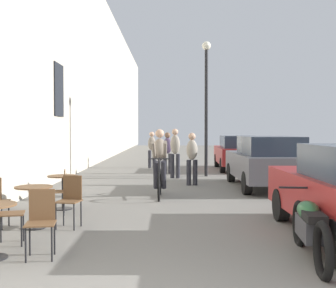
{
  "coord_description": "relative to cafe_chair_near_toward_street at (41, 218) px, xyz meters",
  "views": [
    {
      "loc": [
        0.35,
        -3.17,
        1.69
      ],
      "look_at": [
        0.35,
        17.97,
        1.0
      ],
      "focal_mm": 46.09,
      "sensor_mm": 36.0,
      "label": 1
    }
  ],
  "objects": [
    {
      "name": "cafe_table_far",
      "position": [
        -0.56,
        3.45,
        0.0
      ],
      "size": [
        0.64,
        0.64,
        0.72
      ],
      "color": "black",
      "rests_on": "ground_plane"
    },
    {
      "name": "cafe_chair_near_toward_wall",
      "position": [
        -0.7,
        0.59,
        0.0
      ],
      "size": [
        0.46,
        0.46,
        0.89
      ],
      "color": "black",
      "rests_on": "ground_plane"
    },
    {
      "name": "parked_car_third",
      "position": [
        4.64,
        12.48,
        0.24
      ],
      "size": [
        1.83,
        4.13,
        1.45
      ],
      "color": "maroon",
      "rests_on": "ground_plane"
    },
    {
      "name": "cafe_chair_far_toward_street",
      "position": [
        -0.48,
        2.88,
        0.0
      ],
      "size": [
        0.45,
        0.45,
        0.89
      ],
      "color": "black",
      "rests_on": "ground_plane"
    },
    {
      "name": "cafe_chair_near_toward_street",
      "position": [
        0.0,
        0.0,
        0.0
      ],
      "size": [
        0.43,
        0.43,
        0.89
      ],
      "color": "black",
      "rests_on": "ground_plane"
    },
    {
      "name": "cafe_chair_mid_toward_wall",
      "position": [
        -0.01,
        1.76,
        0.0
      ],
      "size": [
        0.44,
        0.44,
        0.89
      ],
      "color": "black",
      "rests_on": "ground_plane"
    },
    {
      "name": "pedestrian_near",
      "position": [
        2.42,
        7.45,
        0.38
      ],
      "size": [
        0.36,
        0.27,
        1.6
      ],
      "color": "#26262D",
      "rests_on": "ground_plane"
    },
    {
      "name": "cafe_table_mid",
      "position": [
        -0.62,
        1.69,
        0.0
      ],
      "size": [
        0.64,
        0.64,
        0.72
      ],
      "color": "black",
      "rests_on": "ground_plane"
    },
    {
      "name": "pedestrian_far",
      "position": [
        1.67,
        10.96,
        0.38
      ],
      "size": [
        0.36,
        0.27,
        1.6
      ],
      "color": "#26262D",
      "rests_on": "ground_plane"
    },
    {
      "name": "pedestrian_mid",
      "position": [
        1.93,
        9.37,
        0.46
      ],
      "size": [
        0.37,
        0.29,
        1.73
      ],
      "color": "#26262D",
      "rests_on": "ground_plane"
    },
    {
      "name": "parked_car_second",
      "position": [
        4.54,
        6.79,
        0.27
      ],
      "size": [
        1.81,
        4.25,
        1.51
      ],
      "color": "#595960",
      "rests_on": "ground_plane"
    },
    {
      "name": "cyclist_on_bicycle",
      "position": [
        1.47,
        5.17,
        0.29
      ],
      "size": [
        0.52,
        1.76,
        1.74
      ],
      "color": "black",
      "rests_on": "ground_plane"
    },
    {
      "name": "building_facade_left",
      "position": [
        -2.12,
        11.49,
        4.02
      ],
      "size": [
        0.54,
        68.0,
        9.09
      ],
      "color": "#B7AD99",
      "rests_on": "ground_plane"
    },
    {
      "name": "parked_motorcycle",
      "position": [
        3.54,
        -0.09,
        -0.11
      ],
      "size": [
        0.62,
        2.14,
        0.92
      ],
      "color": "black",
      "rests_on": "ground_plane"
    },
    {
      "name": "pedestrian_furthest",
      "position": [
        0.96,
        13.5,
        0.39
      ],
      "size": [
        0.37,
        0.29,
        1.61
      ],
      "color": "#26262D",
      "rests_on": "ground_plane"
    },
    {
      "name": "street_lamp",
      "position": [
        3.08,
        10.02,
        2.59
      ],
      "size": [
        0.32,
        0.32,
        4.9
      ],
      "color": "black",
      "rests_on": "ground_plane"
    }
  ]
}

